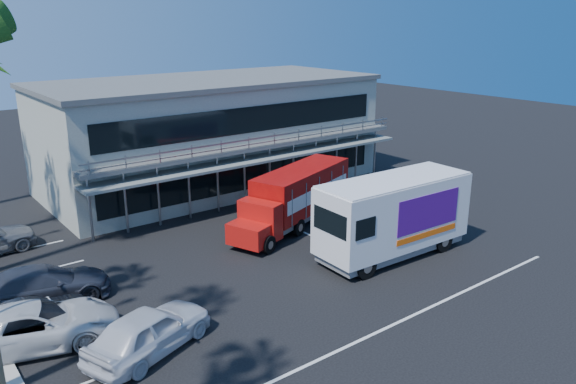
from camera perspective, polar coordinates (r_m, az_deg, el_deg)
ground at (r=26.96m, az=3.15°, el=-7.23°), size 120.00×120.00×0.00m
building at (r=39.24m, az=-7.83°, el=6.05°), size 22.40×12.00×7.30m
red_truck at (r=31.21m, az=0.79°, el=-0.37°), size 9.47×5.18×3.13m
white_van at (r=27.55m, az=10.64°, el=-2.33°), size 8.08×3.03×3.90m
parked_car_a at (r=20.55m, az=-13.94°, el=-13.50°), size 5.22×3.48×1.65m
parked_car_b at (r=22.55m, az=-24.49°, el=-11.95°), size 4.65×2.00×1.49m
parked_car_c at (r=22.18m, az=-24.25°, el=-12.29°), size 6.19×4.15×1.58m
parked_car_d at (r=25.20m, az=-23.70°, el=-8.66°), size 5.60×3.03×1.54m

